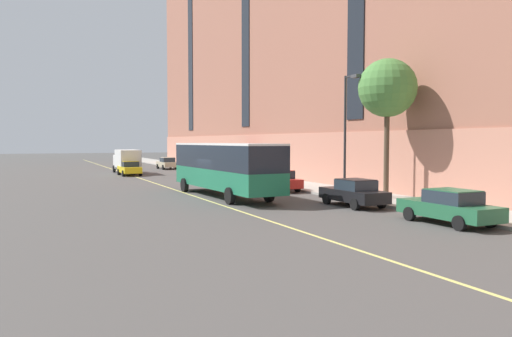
{
  "coord_description": "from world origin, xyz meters",
  "views": [
    {
      "loc": [
        -11.3,
        -31.04,
        3.69
      ],
      "look_at": [
        3.03,
        0.17,
        1.8
      ],
      "focal_mm": 35.0,
      "sensor_mm": 36.0,
      "label": 1
    }
  ],
  "objects": [
    {
      "name": "box_truck",
      "position": [
        -1.07,
        26.41,
        1.59
      ],
      "size": [
        2.51,
        7.23,
        2.71
      ],
      "color": "silver",
      "rests_on": "ground"
    },
    {
      "name": "parked_car_red_0",
      "position": [
        5.55,
        1.7,
        0.78
      ],
      "size": [
        1.98,
        4.61,
        1.56
      ],
      "color": "#B21E19",
      "rests_on": "ground"
    },
    {
      "name": "parked_car_green_3",
      "position": [
        5.67,
        21.17,
        0.78
      ],
      "size": [
        2.17,
        4.69,
        1.56
      ],
      "color": "#23603D",
      "rests_on": "ground"
    },
    {
      "name": "parked_car_green_5",
      "position": [
        5.65,
        -14.67,
        0.78
      ],
      "size": [
        2.04,
        4.71,
        1.56
      ],
      "color": "#23603D",
      "rests_on": "ground"
    },
    {
      "name": "city_bus",
      "position": [
        0.51,
        -0.34,
        2.07
      ],
      "size": [
        3.27,
        12.6,
        3.55
      ],
      "color": "#1E704C",
      "rests_on": "ground"
    },
    {
      "name": "street_lamp",
      "position": [
        7.35,
        -4.4,
        4.81
      ],
      "size": [
        0.36,
        1.48,
        7.72
      ],
      "color": "#2D2D30",
      "rests_on": "sidewalk"
    },
    {
      "name": "ground_plane",
      "position": [
        0.0,
        0.0,
        0.0
      ],
      "size": [
        260.0,
        260.0,
        0.0
      ],
      "primitive_type": "plane",
      "color": "#4C4947"
    },
    {
      "name": "taxi_cab",
      "position": [
        -1.37,
        23.12,
        0.78
      ],
      "size": [
        2.04,
        4.43,
        1.56
      ],
      "color": "yellow",
      "rests_on": "ground"
    },
    {
      "name": "lane_centerline",
      "position": [
        -1.19,
        3.0,
        0.0
      ],
      "size": [
        0.16,
        140.0,
        0.01
      ],
      "primitive_type": "cube",
      "color": "#E0D66B",
      "rests_on": "ground"
    },
    {
      "name": "sidewalk",
      "position": [
        8.97,
        3.0,
        0.07
      ],
      "size": [
        4.44,
        160.0,
        0.15
      ],
      "primitive_type": "cube",
      "color": "#ADA89E",
      "rests_on": "ground"
    },
    {
      "name": "street_tree_mid_block",
      "position": [
        9.01,
        -6.27,
        6.92
      ],
      "size": [
        3.6,
        3.6,
        8.63
      ],
      "color": "brown",
      "rests_on": "sidewalk"
    },
    {
      "name": "parked_car_champagne_1",
      "position": [
        5.41,
        33.44,
        0.78
      ],
      "size": [
        2.05,
        4.41,
        1.56
      ],
      "color": "#BCAD89",
      "rests_on": "ground"
    },
    {
      "name": "parked_car_black_4",
      "position": [
        5.41,
        -7.9,
        0.78
      ],
      "size": [
        1.98,
        4.49,
        1.56
      ],
      "color": "black",
      "rests_on": "ground"
    }
  ]
}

